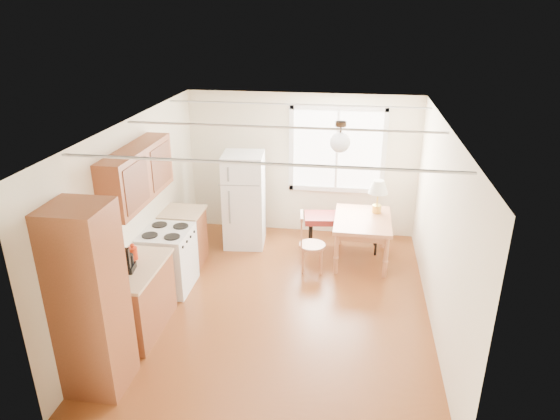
% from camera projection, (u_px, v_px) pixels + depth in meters
% --- Properties ---
extents(room_shell, '(4.60, 5.60, 2.62)m').
position_uv_depth(room_shell, '(281.00, 221.00, 6.46)').
color(room_shell, '#5A2A12').
rests_on(room_shell, ground).
extents(kitchen_run, '(0.65, 3.40, 2.20)m').
position_uv_depth(kitchen_run, '(139.00, 263.00, 6.28)').
color(kitchen_run, brown).
rests_on(kitchen_run, ground).
extents(window_unit, '(1.64, 0.05, 1.51)m').
position_uv_depth(window_unit, '(337.00, 150.00, 8.53)').
color(window_unit, white).
rests_on(window_unit, room_shell).
extents(pendant_light, '(0.26, 0.26, 0.40)m').
position_uv_depth(pendant_light, '(340.00, 141.00, 6.36)').
color(pendant_light, '#312215').
rests_on(pendant_light, room_shell).
extents(refrigerator, '(0.72, 0.72, 1.61)m').
position_uv_depth(refrigerator, '(244.00, 200.00, 8.39)').
color(refrigerator, white).
rests_on(refrigerator, ground).
extents(bench, '(1.36, 0.65, 0.60)m').
position_uv_depth(bench, '(344.00, 219.00, 8.32)').
color(bench, maroon).
rests_on(bench, ground).
extents(dining_table, '(0.89, 1.18, 0.73)m').
position_uv_depth(dining_table, '(362.00, 224.00, 7.89)').
color(dining_table, '#A3613E').
rests_on(dining_table, ground).
extents(chair, '(0.42, 0.41, 0.93)m').
position_uv_depth(chair, '(307.00, 239.00, 7.62)').
color(chair, '#A3613E').
rests_on(chair, ground).
extents(table_lamp, '(0.32, 0.32, 0.55)m').
position_uv_depth(table_lamp, '(378.00, 189.00, 7.93)').
color(table_lamp, gold).
rests_on(table_lamp, dining_table).
extents(coffee_maker, '(0.20, 0.24, 0.34)m').
position_uv_depth(coffee_maker, '(126.00, 262.00, 5.91)').
color(coffee_maker, black).
rests_on(coffee_maker, kitchen_run).
extents(kettle, '(0.11, 0.11, 0.22)m').
position_uv_depth(kettle, '(133.00, 253.00, 6.21)').
color(kettle, red).
rests_on(kettle, kitchen_run).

